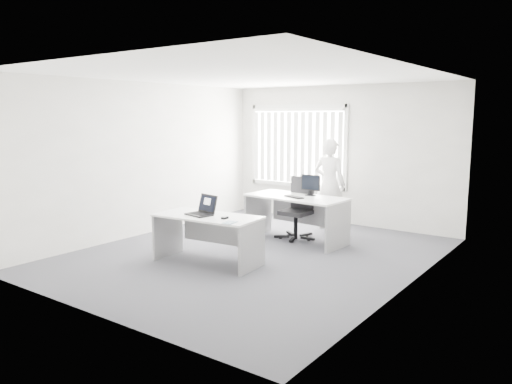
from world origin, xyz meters
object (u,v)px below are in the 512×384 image
Objects in this scene: desk_near at (208,229)px; desk_far at (296,209)px; person at (329,184)px; laptop at (199,205)px; monitor at (311,185)px; office_chair at (297,219)px.

desk_near is 1.94m from desk_far.
laptop is (-0.52, -3.16, -0.01)m from person.
desk_near is at bearing -104.53° from monitor.
monitor is (0.56, 2.10, 0.47)m from desk_near.
monitor is (0.25, 0.02, 0.64)m from office_chair.
person is 1.01m from monitor.
laptop reaches higher than desk_far.
desk_near is 0.91× the size of desk_far.
desk_far is 0.49m from monitor.
desk_far is 4.72× the size of laptop.
desk_far is at bearing -129.28° from monitor.
desk_near is at bearing -98.12° from office_chair.
desk_near is 4.31× the size of laptop.
office_chair is 2.88× the size of laptop.
monitor is (0.17, 0.21, 0.41)m from desk_far.
desk_far is 1.24m from person.
office_chair is (-0.08, 0.19, -0.24)m from desk_far.
office_chair is at bearing 83.43° from person.
person is (0.11, 1.01, 0.54)m from office_chair.
laptop is at bearing -154.14° from desk_near.
laptop is (-0.11, -0.07, 0.35)m from desk_near.
office_chair is (0.30, 2.09, -0.18)m from desk_near.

